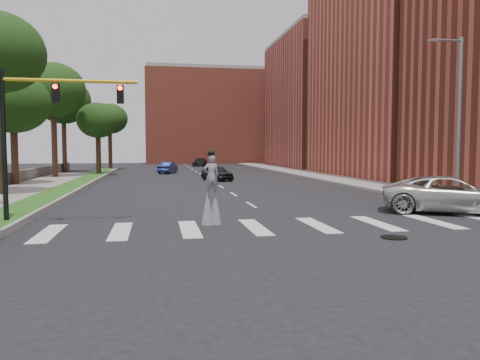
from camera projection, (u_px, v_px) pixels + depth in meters
ground_plane at (294, 231)px, 17.64m from camera, size 160.00×160.00×0.00m
grass_median at (70, 187)px, 35.24m from camera, size 2.00×60.00×0.25m
median_curb at (85, 187)px, 35.43m from camera, size 0.20×60.00×0.28m
sidewalk_right at (344, 180)px, 44.38m from camera, size 5.00×90.00×0.18m
stone_wall at (1, 181)px, 36.21m from camera, size 0.50×56.00×1.10m
manhole at (394, 237)px, 16.20m from camera, size 0.90×0.90×0.04m
building_mid at (411, 65)px, 50.13m from camera, size 16.00×22.00×24.00m
building_far at (329, 104)px, 73.84m from camera, size 16.00×22.00×20.00m
building_backdrop at (211, 118)px, 94.66m from camera, size 26.00×14.00×18.00m
streetlight at (458, 115)px, 25.11m from camera, size 2.05×0.20×9.00m
traffic_signal at (36, 122)px, 18.57m from camera, size 5.30×0.23×6.20m
stilt_performer at (211, 195)px, 18.95m from camera, size 0.84×0.56×3.03m
suv_crossing at (452, 195)px, 22.34m from camera, size 7.02×5.58×1.77m
car_near at (217, 173)px, 44.23m from camera, size 3.05×4.60×1.46m
car_mid at (168, 168)px, 56.46m from camera, size 2.63×4.42×1.38m
car_far at (200, 162)px, 78.21m from camera, size 3.18×4.89×1.32m
tree_3 at (13, 103)px, 37.37m from camera, size 5.81×5.81×9.22m
tree_4 at (53, 90)px, 46.71m from camera, size 6.39×6.39×11.59m
tree_5 at (63, 101)px, 58.13m from camera, size 6.74×6.74×11.81m
tree_6 at (98, 121)px, 51.60m from camera, size 4.59×4.59×8.08m
tree_7 at (110, 119)px, 66.47m from camera, size 5.08×5.08×9.37m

